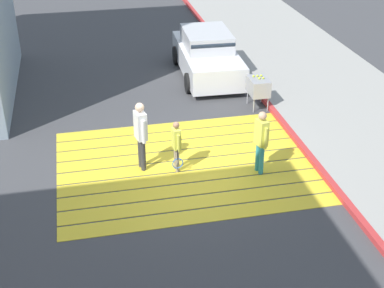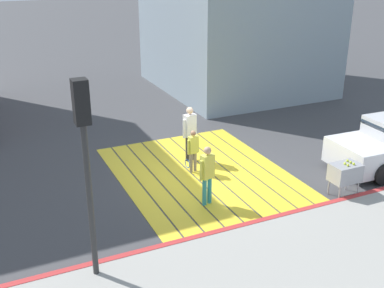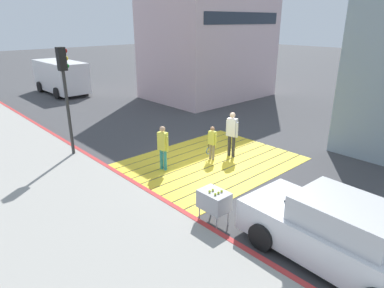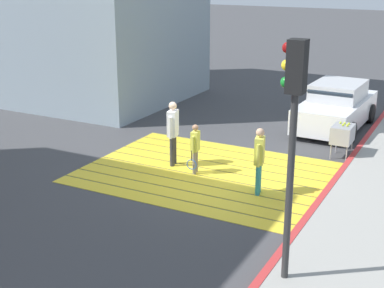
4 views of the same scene
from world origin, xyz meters
The scene contains 9 objects.
ground_plane centered at (0.00, 0.00, 0.00)m, with size 120.00×120.00×0.00m, color #424244.
crosswalk_stripes centered at (0.00, 0.00, 0.01)m, with size 6.40×4.90×0.01m.
sidewalk_west centered at (-5.60, 0.00, 0.06)m, with size 4.80×40.00×0.12m, color #9E9B93.
curb_painted centered at (-3.25, 0.00, 0.07)m, with size 0.16×40.00×0.13m, color #BC3333.
traffic_light_corner centered at (-3.58, 4.17, 3.04)m, with size 0.39×0.28×4.24m.
tennis_ball_cart centered at (-2.90, -2.96, 0.70)m, with size 0.56×0.80×1.02m.
pedestrian_adult_lead centered at (-1.75, 0.69, 0.97)m, with size 0.28×0.48×1.66m.
pedestrian_adult_trailing centered at (1.07, -0.10, 1.06)m, with size 0.31×0.52×1.81m.
pedestrian_child_with_racket centered at (0.24, 0.18, 0.77)m, with size 0.28×0.42×1.35m.
Camera 2 is at (-11.91, 5.82, 6.33)m, focal length 44.87 mm.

